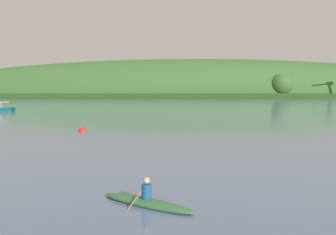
# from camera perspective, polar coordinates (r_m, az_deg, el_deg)

# --- Properties ---
(far_shoreline_hill) EXTENTS (529.04, 110.76, 54.06)m
(far_shoreline_hill) POSITION_cam_1_polar(r_m,az_deg,el_deg) (270.39, 3.69, 2.92)
(far_shoreline_hill) COLOR #27431B
(far_shoreline_hill) RESTS_ON ground
(canoe_with_paddler) EXTENTS (3.53, 2.42, 1.02)m
(canoe_with_paddler) POSITION_cam_1_polar(r_m,az_deg,el_deg) (12.81, -3.18, -12.34)
(canoe_with_paddler) COLOR #33663D
(canoe_with_paddler) RESTS_ON ground
(mooring_buoy_midchannel) EXTENTS (0.77, 0.77, 0.85)m
(mooring_buoy_midchannel) POSITION_cam_1_polar(r_m,az_deg,el_deg) (37.37, -12.44, -2.00)
(mooring_buoy_midchannel) COLOR red
(mooring_buoy_midchannel) RESTS_ON ground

